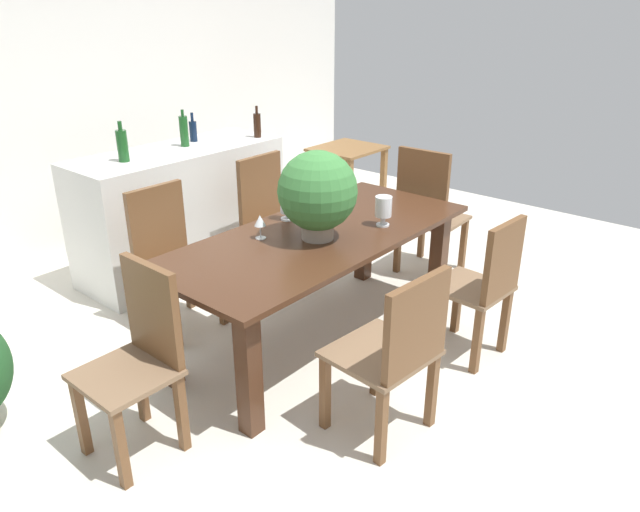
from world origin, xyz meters
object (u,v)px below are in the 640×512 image
(chair_far_left, at_px, (169,251))
(wine_bottle_clear, at_px, (184,131))
(crystal_vase_center_near, at_px, (383,208))
(wine_glass, at_px, (260,222))
(chair_head_end, at_px, (140,352))
(chair_near_right, at_px, (484,283))
(crystal_vase_left, at_px, (287,202))
(wine_bottle_tall, at_px, (257,125))
(chair_far_right, at_px, (270,213))
(wine_bottle_dark, at_px, (193,131))
(chair_near_left, at_px, (397,348))
(side_table, at_px, (347,166))
(kitchen_counter, at_px, (182,209))
(chair_foot_end, at_px, (427,208))
(dining_table, at_px, (319,252))
(flower_centerpiece, at_px, (318,192))
(wine_bottle_green, at_px, (122,145))

(chair_far_left, relative_size, wine_bottle_clear, 3.33)
(crystal_vase_center_near, bearing_deg, wine_glass, 146.39)
(chair_head_end, bearing_deg, chair_near_right, 63.64)
(chair_head_end, relative_size, wine_glass, 6.47)
(crystal_vase_left, distance_m, wine_glass, 0.36)
(wine_bottle_tall, bearing_deg, crystal_vase_center_near, -107.69)
(chair_far_right, distance_m, wine_bottle_dark, 0.97)
(chair_near_left, bearing_deg, side_table, -132.82)
(chair_near_left, height_order, wine_bottle_dark, wine_bottle_dark)
(crystal_vase_center_near, relative_size, kitchen_counter, 0.11)
(side_table, bearing_deg, kitchen_counter, 167.20)
(chair_head_end, relative_size, crystal_vase_center_near, 4.97)
(kitchen_counter, xyz_separation_m, wine_bottle_dark, (0.27, 0.12, 0.58))
(chair_foot_end, xyz_separation_m, wine_glass, (-1.57, 0.21, 0.28))
(wine_bottle_clear, height_order, side_table, wine_bottle_clear)
(chair_foot_end, bearing_deg, chair_near_right, 135.34)
(dining_table, distance_m, chair_foot_end, 1.28)
(crystal_vase_center_near, height_order, side_table, crystal_vase_center_near)
(crystal_vase_center_near, bearing_deg, chair_far_left, 126.37)
(chair_foot_end, height_order, wine_glass, chair_foot_end)
(chair_head_end, bearing_deg, flower_centerpiece, 87.94)
(flower_centerpiece, bearing_deg, chair_head_end, 177.66)
(kitchen_counter, bearing_deg, side_table, -12.80)
(flower_centerpiece, height_order, wine_bottle_clear, flower_centerpiece)
(chair_head_end, xyz_separation_m, wine_bottle_green, (1.00, 1.57, 0.57))
(side_table, bearing_deg, chair_near_left, -137.76)
(chair_foot_end, relative_size, kitchen_counter, 0.61)
(chair_far_right, bearing_deg, chair_foot_end, -48.93)
(chair_near_left, height_order, crystal_vase_left, crystal_vase_left)
(wine_bottle_dark, height_order, side_table, wine_bottle_dark)
(flower_centerpiece, distance_m, wine_bottle_dark, 1.83)
(dining_table, relative_size, chair_far_left, 2.22)
(flower_centerpiece, height_order, side_table, flower_centerpiece)
(crystal_vase_left, bearing_deg, crystal_vase_center_near, -60.12)
(chair_far_left, xyz_separation_m, wine_bottle_dark, (0.91, 0.81, 0.54))
(chair_foot_end, distance_m, crystal_vase_center_near, 0.99)
(wine_glass, xyz_separation_m, wine_bottle_clear, (0.57, 1.41, 0.26))
(crystal_vase_center_near, relative_size, wine_bottle_dark, 0.83)
(chair_far_left, xyz_separation_m, side_table, (2.31, 0.31, 0.04))
(wine_bottle_tall, relative_size, wine_bottle_green, 0.90)
(chair_foot_end, distance_m, side_table, 1.33)
(crystal_vase_left, distance_m, wine_bottle_clear, 1.35)
(crystal_vase_left, bearing_deg, wine_bottle_clear, 79.96)
(chair_head_end, bearing_deg, chair_near_left, 42.82)
(chair_foot_end, height_order, wine_bottle_green, wine_bottle_green)
(chair_head_end, xyz_separation_m, side_table, (3.13, 1.21, 0.05))
(flower_centerpiece, bearing_deg, crystal_vase_center_near, -22.07)
(dining_table, height_order, wine_bottle_green, wine_bottle_green)
(wine_bottle_clear, height_order, wine_bottle_green, wine_bottle_green)
(chair_far_right, xyz_separation_m, wine_glass, (-0.76, -0.69, 0.31))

